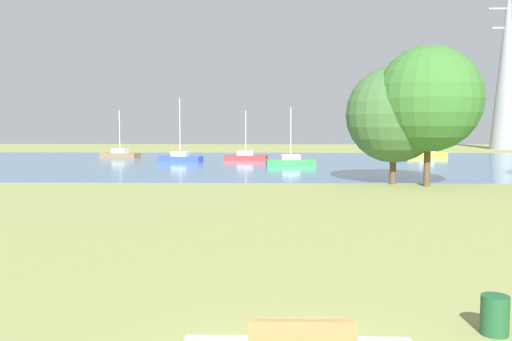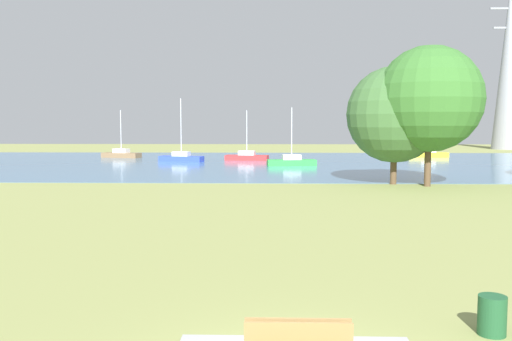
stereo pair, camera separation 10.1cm
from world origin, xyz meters
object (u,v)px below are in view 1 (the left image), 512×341
electricity_pylon (507,62)px  tree_mid_shore (429,99)px  litter_bin (495,315)px  tree_east_far (394,115)px  sailboat_blue (180,158)px  sailboat_red (246,157)px  sailboat_yellow (426,154)px  sailboat_green (291,161)px  sailboat_brown (120,154)px

electricity_pylon → tree_mid_shore: bearing=-117.0°
litter_bin → tree_east_far: (4.00, 27.81, 4.42)m
tree_mid_shore → electricity_pylon: bearing=63.0°
sailboat_blue → sailboat_red: bearing=16.2°
sailboat_yellow → sailboat_green: sailboat_yellow is taller
sailboat_red → tree_east_far: bearing=-64.7°
litter_bin → tree_east_far: 28.44m
sailboat_blue → sailboat_green: 13.07m
sailboat_blue → sailboat_red: (7.08, 2.05, -0.01)m
sailboat_red → tree_mid_shore: bearing=-62.1°
tree_mid_shore → litter_bin: bearing=-102.7°
sailboat_brown → sailboat_yellow: size_ratio=0.85×
sailboat_blue → sailboat_brown: bearing=141.8°
sailboat_brown → sailboat_yellow: 37.50m
sailboat_yellow → tree_east_far: size_ratio=0.83×
tree_mid_shore → sailboat_red: bearing=117.9°
sailboat_blue → sailboat_green: bearing=-24.9°
litter_bin → sailboat_red: sailboat_red is taller
electricity_pylon → sailboat_blue: bearing=-147.5°
sailboat_green → tree_east_far: (6.51, -16.29, 4.37)m
tree_mid_shore → electricity_pylon: electricity_pylon is taller
sailboat_yellow → sailboat_green: bearing=-141.1°
sailboat_red → sailboat_green: sailboat_green is taller
sailboat_brown → litter_bin: bearing=-67.9°
sailboat_green → electricity_pylon: bearing=45.1°
sailboat_brown → sailboat_yellow: bearing=2.7°
sailboat_green → tree_mid_shore: tree_mid_shore is taller
sailboat_red → electricity_pylon: bearing=34.9°
sailboat_yellow → tree_east_far: 32.30m
litter_bin → sailboat_green: size_ratio=0.14×
sailboat_red → tree_mid_shore: size_ratio=0.60×
sailboat_brown → tree_mid_shore: 41.67m
sailboat_green → sailboat_brown: bearing=149.1°
sailboat_red → tree_east_far: size_ratio=0.69×
sailboat_brown → sailboat_blue: bearing=-38.2°
tree_mid_shore → electricity_pylon: size_ratio=0.34×
sailboat_green → sailboat_blue: bearing=155.1°
sailboat_blue → sailboat_red: size_ratio=1.22×
sailboat_yellow → sailboat_blue: 30.23m
tree_east_far → electricity_pylon: 60.39m
sailboat_brown → sailboat_blue: size_ratio=0.84×
sailboat_brown → tree_east_far: 39.29m
tree_east_far → sailboat_green: bearing=111.8°
sailboat_blue → electricity_pylon: (47.51, 30.30, 13.45)m
sailboat_green → tree_east_far: bearing=-68.2°
litter_bin → sailboat_green: bearing=93.3°
sailboat_yellow → sailboat_green: size_ratio=1.18×
sailboat_yellow → tree_mid_shore: bearing=-105.4°
litter_bin → sailboat_red: 52.17m
tree_east_far → sailboat_blue: bearing=130.1°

